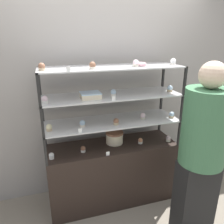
# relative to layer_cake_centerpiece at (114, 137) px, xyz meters

# --- Properties ---
(ground_plane) EXTENTS (20.00, 20.00, 0.00)m
(ground_plane) POSITION_rel_layer_cake_centerpiece_xyz_m (-0.04, -0.04, -0.82)
(ground_plane) COLOR gray
(back_wall) EXTENTS (8.00, 0.05, 2.60)m
(back_wall) POSITION_rel_layer_cake_centerpiece_xyz_m (-0.04, 0.34, 0.48)
(back_wall) COLOR gray
(back_wall) RESTS_ON ground_plane
(display_base) EXTENTS (1.48, 0.47, 0.75)m
(display_base) POSITION_rel_layer_cake_centerpiece_xyz_m (-0.04, -0.04, -0.44)
(display_base) COLOR black
(display_base) RESTS_ON ground_plane
(display_riser_lower) EXTENTS (1.48, 0.47, 0.30)m
(display_riser_lower) POSITION_rel_layer_cake_centerpiece_xyz_m (-0.04, -0.04, 0.21)
(display_riser_lower) COLOR black
(display_riser_lower) RESTS_ON display_base
(display_riser_middle) EXTENTS (1.48, 0.47, 0.30)m
(display_riser_middle) POSITION_rel_layer_cake_centerpiece_xyz_m (-0.04, -0.04, 0.51)
(display_riser_middle) COLOR black
(display_riser_middle) RESTS_ON display_riser_lower
(display_riser_upper) EXTENTS (1.48, 0.47, 0.30)m
(display_riser_upper) POSITION_rel_layer_cake_centerpiece_xyz_m (-0.04, -0.04, 0.80)
(display_riser_upper) COLOR black
(display_riser_upper) RESTS_ON display_riser_middle
(layer_cake_centerpiece) EXTENTS (0.21, 0.21, 0.14)m
(layer_cake_centerpiece) POSITION_rel_layer_cake_centerpiece_xyz_m (0.00, 0.00, 0.00)
(layer_cake_centerpiece) COLOR beige
(layer_cake_centerpiece) RESTS_ON display_base
(sheet_cake_frosted) EXTENTS (0.20, 0.18, 0.06)m
(sheet_cake_frosted) POSITION_rel_layer_cake_centerpiece_xyz_m (-0.29, -0.10, 0.55)
(sheet_cake_frosted) COLOR beige
(sheet_cake_frosted) RESTS_ON display_riser_middle
(cupcake_0) EXTENTS (0.05, 0.05, 0.07)m
(cupcake_0) POSITION_rel_layer_cake_centerpiece_xyz_m (-0.72, -0.15, -0.04)
(cupcake_0) COLOR white
(cupcake_0) RESTS_ON display_base
(cupcake_1) EXTENTS (0.05, 0.05, 0.07)m
(cupcake_1) POSITION_rel_layer_cake_centerpiece_xyz_m (-0.39, -0.10, -0.04)
(cupcake_1) COLOR white
(cupcake_1) RESTS_ON display_base
(cupcake_2) EXTENTS (0.05, 0.05, 0.07)m
(cupcake_2) POSITION_rel_layer_cake_centerpiece_xyz_m (0.28, -0.10, -0.04)
(cupcake_2) COLOR white
(cupcake_2) RESTS_ON display_base
(cupcake_3) EXTENTS (0.05, 0.05, 0.07)m
(cupcake_3) POSITION_rel_layer_cake_centerpiece_xyz_m (0.62, -0.15, -0.04)
(cupcake_3) COLOR beige
(cupcake_3) RESTS_ON display_base
(price_tag_0) EXTENTS (0.04, 0.00, 0.04)m
(price_tag_0) POSITION_rel_layer_cake_centerpiece_xyz_m (-0.16, -0.26, -0.05)
(price_tag_0) COLOR white
(price_tag_0) RESTS_ON display_base
(cupcake_4) EXTENTS (0.06, 0.06, 0.07)m
(cupcake_4) POSITION_rel_layer_cake_centerpiece_xyz_m (-0.72, -0.12, 0.26)
(cupcake_4) COLOR #CCB28C
(cupcake_4) RESTS_ON display_riser_lower
(cupcake_5) EXTENTS (0.06, 0.06, 0.07)m
(cupcake_5) POSITION_rel_layer_cake_centerpiece_xyz_m (-0.38, -0.11, 0.26)
(cupcake_5) COLOR beige
(cupcake_5) RESTS_ON display_riser_lower
(cupcake_6) EXTENTS (0.06, 0.06, 0.07)m
(cupcake_6) POSITION_rel_layer_cake_centerpiece_xyz_m (-0.03, -0.16, 0.26)
(cupcake_6) COLOR #CCB28C
(cupcake_6) RESTS_ON display_riser_lower
(cupcake_7) EXTENTS (0.06, 0.06, 0.07)m
(cupcake_7) POSITION_rel_layer_cake_centerpiece_xyz_m (0.31, -0.09, 0.26)
(cupcake_7) COLOR beige
(cupcake_7) RESTS_ON display_riser_lower
(cupcake_8) EXTENTS (0.06, 0.06, 0.07)m
(cupcake_8) POSITION_rel_layer_cake_centerpiece_xyz_m (0.64, -0.15, 0.26)
(cupcake_8) COLOR #CCB28C
(cupcake_8) RESTS_ON display_riser_lower
(price_tag_1) EXTENTS (0.04, 0.00, 0.04)m
(price_tag_1) POSITION_rel_layer_cake_centerpiece_xyz_m (-0.43, -0.26, 0.25)
(price_tag_1) COLOR white
(price_tag_1) RESTS_ON display_riser_lower
(cupcake_9) EXTENTS (0.06, 0.06, 0.07)m
(cupcake_9) POSITION_rel_layer_cake_centerpiece_xyz_m (-0.73, -0.16, 0.56)
(cupcake_9) COLOR white
(cupcake_9) RESTS_ON display_riser_middle
(cupcake_10) EXTENTS (0.06, 0.06, 0.07)m
(cupcake_10) POSITION_rel_layer_cake_centerpiece_xyz_m (-0.04, -0.09, 0.56)
(cupcake_10) COLOR white
(cupcake_10) RESTS_ON display_riser_middle
(cupcake_11) EXTENTS (0.06, 0.06, 0.07)m
(cupcake_11) POSITION_rel_layer_cake_centerpiece_xyz_m (0.62, -0.09, 0.56)
(cupcake_11) COLOR #CCB28C
(cupcake_11) RESTS_ON display_riser_middle
(price_tag_2) EXTENTS (0.04, 0.00, 0.04)m
(price_tag_2) POSITION_rel_layer_cake_centerpiece_xyz_m (-0.09, -0.26, 0.54)
(price_tag_2) COLOR white
(price_tag_2) RESTS_ON display_riser_middle
(cupcake_12) EXTENTS (0.06, 0.06, 0.07)m
(cupcake_12) POSITION_rel_layer_cake_centerpiece_xyz_m (-0.73, -0.12, 0.85)
(cupcake_12) COLOR #CCB28C
(cupcake_12) RESTS_ON display_riser_upper
(cupcake_13) EXTENTS (0.06, 0.06, 0.07)m
(cupcake_13) POSITION_rel_layer_cake_centerpiece_xyz_m (-0.27, -0.16, 0.85)
(cupcake_13) COLOR beige
(cupcake_13) RESTS_ON display_riser_upper
(cupcake_14) EXTENTS (0.06, 0.06, 0.07)m
(cupcake_14) POSITION_rel_layer_cake_centerpiece_xyz_m (0.19, -0.10, 0.85)
(cupcake_14) COLOR beige
(cupcake_14) RESTS_ON display_riser_upper
(cupcake_15) EXTENTS (0.06, 0.06, 0.07)m
(cupcake_15) POSITION_rel_layer_cake_centerpiece_xyz_m (0.63, -0.09, 0.85)
(cupcake_15) COLOR white
(cupcake_15) RESTS_ON display_riser_upper
(price_tag_3) EXTENTS (0.04, 0.00, 0.04)m
(price_tag_3) POSITION_rel_layer_cake_centerpiece_xyz_m (-0.51, -0.26, 0.84)
(price_tag_3) COLOR white
(price_tag_3) RESTS_ON display_riser_upper
(donut_glazed) EXTENTS (0.12, 0.12, 0.04)m
(donut_glazed) POSITION_rel_layer_cake_centerpiece_xyz_m (0.26, -0.07, 0.84)
(donut_glazed) COLOR #EFB2BC
(donut_glazed) RESTS_ON display_riser_upper
(customer_figure) EXTENTS (0.41, 0.41, 1.74)m
(customer_figure) POSITION_rel_layer_cake_centerpiece_xyz_m (0.61, -0.74, 0.12)
(customer_figure) COLOR black
(customer_figure) RESTS_ON ground_plane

